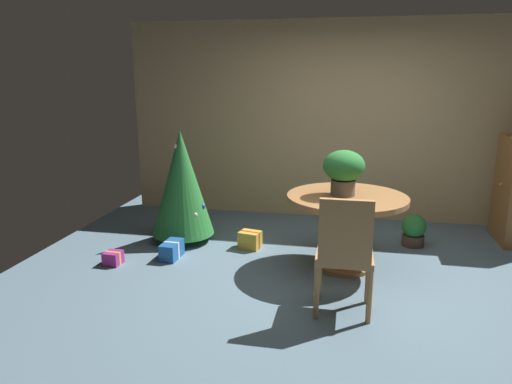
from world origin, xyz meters
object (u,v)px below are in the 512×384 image
object	(u,v)px
wooden_chair_near	(344,250)
holiday_tree	(182,183)
round_dining_table	(346,215)
gift_box_blue	(172,250)
gift_box_gold	(250,240)
potted_plant	(414,230)
gift_box_purple	(113,258)
flower_vase	(344,169)

from	to	relation	value
wooden_chair_near	holiday_tree	world-z (taller)	holiday_tree
round_dining_table	holiday_tree	bearing A→B (deg)	167.15
wooden_chair_near	gift_box_blue	xyz separation A→B (m)	(-1.80, 0.88, -0.47)
gift_box_gold	potted_plant	world-z (taller)	potted_plant
wooden_chair_near	holiday_tree	bearing A→B (deg)	142.66
wooden_chair_near	gift_box_blue	world-z (taller)	wooden_chair_near
round_dining_table	holiday_tree	xyz separation A→B (m)	(-1.87, 0.43, 0.14)
holiday_tree	gift_box_purple	distance (m)	1.14
wooden_chair_near	gift_box_gold	xyz separation A→B (m)	(-1.05, 1.33, -0.46)
round_dining_table	wooden_chair_near	world-z (taller)	wooden_chair_near
gift_box_gold	flower_vase	bearing A→B (deg)	-18.07
holiday_tree	gift_box_blue	distance (m)	0.82
gift_box_blue	potted_plant	distance (m)	2.72
flower_vase	gift_box_purple	bearing A→B (deg)	-169.95
holiday_tree	gift_box_blue	bearing A→B (deg)	-83.19
flower_vase	gift_box_gold	size ratio (longest dim) A/B	1.70
wooden_chair_near	potted_plant	size ratio (longest dim) A/B	2.70
potted_plant	round_dining_table	bearing A→B (deg)	-134.36
flower_vase	potted_plant	bearing A→B (deg)	43.85
flower_vase	holiday_tree	world-z (taller)	holiday_tree
gift_box_purple	gift_box_gold	size ratio (longest dim) A/B	0.68
gift_box_gold	gift_box_purple	bearing A→B (deg)	-150.26
gift_box_blue	gift_box_gold	size ratio (longest dim) A/B	1.22
wooden_chair_near	holiday_tree	xyz separation A→B (m)	(-1.87, 1.43, 0.14)
flower_vase	gift_box_blue	distance (m)	1.99
holiday_tree	potted_plant	distance (m)	2.70
gift_box_purple	gift_box_gold	bearing A→B (deg)	29.74
holiday_tree	potted_plant	world-z (taller)	holiday_tree
flower_vase	gift_box_purple	xyz separation A→B (m)	(-2.29, -0.40, -0.94)
flower_vase	gift_box_blue	bearing A→B (deg)	-175.89
wooden_chair_near	gift_box_gold	bearing A→B (deg)	128.27
holiday_tree	gift_box_gold	xyz separation A→B (m)	(0.82, -0.10, -0.60)
flower_vase	gift_box_gold	bearing A→B (deg)	161.93
flower_vase	wooden_chair_near	world-z (taller)	flower_vase
flower_vase	holiday_tree	bearing A→B (deg)	166.94
holiday_tree	gift_box_purple	xyz separation A→B (m)	(-0.46, -0.83, -0.63)
round_dining_table	wooden_chair_near	size ratio (longest dim) A/B	1.19
round_dining_table	potted_plant	size ratio (longest dim) A/B	3.21
wooden_chair_near	gift_box_purple	distance (m)	2.45
gift_box_blue	potted_plant	bearing A→B (deg)	19.37
holiday_tree	wooden_chair_near	bearing A→B (deg)	-37.34
gift_box_blue	gift_box_gold	xyz separation A→B (m)	(0.75, 0.45, 0.01)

